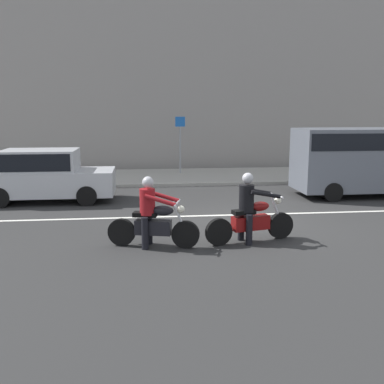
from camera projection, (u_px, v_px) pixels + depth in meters
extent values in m
plane|color=#292929|center=(242.00, 223.00, 12.00)|extent=(80.00, 80.00, 0.00)
cube|color=#99968E|center=(203.00, 176.00, 19.80)|extent=(40.00, 4.40, 0.14)
cube|color=gray|center=(194.00, 36.00, 21.93)|extent=(40.00, 1.40, 13.15)
cube|color=silver|center=(201.00, 216.00, 12.77)|extent=(18.00, 0.14, 0.01)
cylinder|color=black|center=(280.00, 226.00, 10.50)|extent=(0.64, 0.27, 0.63)
cylinder|color=black|center=(219.00, 232.00, 9.95)|extent=(0.64, 0.27, 0.63)
cylinder|color=silver|center=(277.00, 210.00, 10.39)|extent=(0.37, 0.15, 0.81)
cube|color=maroon|center=(251.00, 223.00, 10.20)|extent=(0.92, 0.49, 0.32)
ellipsoid|color=maroon|center=(260.00, 206.00, 10.21)|extent=(0.52, 0.35, 0.22)
cube|color=black|center=(244.00, 212.00, 10.09)|extent=(0.56, 0.36, 0.10)
cylinder|color=silver|center=(275.00, 195.00, 10.30)|extent=(0.21, 0.69, 0.04)
sphere|color=silver|center=(278.00, 201.00, 10.35)|extent=(0.17, 0.17, 0.17)
cylinder|color=silver|center=(236.00, 227.00, 10.27)|extent=(0.70, 0.24, 0.07)
cylinder|color=black|center=(249.00, 230.00, 9.99)|extent=(0.18, 0.18, 0.70)
cylinder|color=black|center=(241.00, 226.00, 10.35)|extent=(0.18, 0.18, 0.70)
cylinder|color=black|center=(246.00, 198.00, 10.05)|extent=(0.41, 0.41, 0.62)
cylinder|color=black|center=(266.00, 194.00, 9.96)|extent=(0.75, 0.27, 0.24)
cylinder|color=black|center=(256.00, 191.00, 10.36)|extent=(0.75, 0.27, 0.24)
sphere|color=tan|center=(248.00, 180.00, 9.98)|extent=(0.20, 0.20, 0.20)
sphere|color=#B7B7BC|center=(248.00, 178.00, 9.97)|extent=(0.25, 0.25, 0.25)
cylinder|color=black|center=(186.00, 234.00, 9.77)|extent=(0.63, 0.26, 0.62)
cylinder|color=black|center=(122.00, 232.00, 9.96)|extent=(0.63, 0.26, 0.62)
cylinder|color=silver|center=(180.00, 219.00, 9.72)|extent=(0.36, 0.14, 0.77)
cube|color=black|center=(153.00, 227.00, 9.84)|extent=(0.84, 0.46, 0.32)
ellipsoid|color=black|center=(163.00, 211.00, 9.74)|extent=(0.52, 0.35, 0.22)
cube|color=black|center=(145.00, 214.00, 9.81)|extent=(0.56, 0.36, 0.10)
cylinder|color=silver|center=(177.00, 203.00, 9.66)|extent=(0.21, 0.69, 0.04)
sphere|color=silver|center=(181.00, 209.00, 9.68)|extent=(0.17, 0.17, 0.17)
cylinder|color=silver|center=(142.00, 230.00, 10.05)|extent=(0.70, 0.24, 0.07)
cylinder|color=black|center=(145.00, 233.00, 9.68)|extent=(0.18, 0.18, 0.71)
cylinder|color=black|center=(149.00, 229.00, 10.07)|extent=(0.18, 0.18, 0.71)
cylinder|color=maroon|center=(147.00, 202.00, 9.75)|extent=(0.41, 0.41, 0.57)
cylinder|color=maroon|center=(160.00, 200.00, 9.47)|extent=(0.69, 0.25, 0.27)
cylinder|color=maroon|center=(164.00, 197.00, 9.90)|extent=(0.69, 0.25, 0.27)
sphere|color=tan|center=(148.00, 183.00, 9.67)|extent=(0.20, 0.20, 0.20)
sphere|color=#B7B7BC|center=(148.00, 182.00, 9.66)|extent=(0.25, 0.25, 0.25)
cube|color=#B2B5BA|center=(48.00, 182.00, 14.64)|extent=(4.28, 1.76, 0.80)
cube|color=#B2B5BA|center=(40.00, 160.00, 14.48)|extent=(2.35, 1.62, 0.68)
cube|color=black|center=(40.00, 160.00, 14.48)|extent=(2.17, 1.65, 0.54)
cylinder|color=black|center=(90.00, 191.00, 14.84)|extent=(0.64, 1.82, 0.64)
cylinder|color=black|center=(7.00, 193.00, 14.56)|extent=(0.64, 1.82, 0.64)
cube|color=slate|center=(365.00, 159.00, 15.52)|extent=(4.78, 1.90, 2.12)
cube|color=black|center=(366.00, 140.00, 15.39)|extent=(4.64, 1.93, 0.56)
cylinder|color=black|center=(322.00, 188.00, 15.54)|extent=(0.64, 1.96, 0.64)
cylinder|color=gray|center=(180.00, 145.00, 20.16)|extent=(0.08, 0.08, 2.57)
cube|color=#1959B2|center=(180.00, 122.00, 19.94)|extent=(0.44, 0.03, 0.44)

